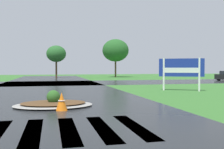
# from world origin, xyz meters

# --- Properties ---
(asphalt_roadway) EXTENTS (9.81, 80.00, 0.01)m
(asphalt_roadway) POSITION_xyz_m (0.00, 10.00, 0.00)
(asphalt_roadway) COLOR #232628
(asphalt_roadway) RESTS_ON ground
(asphalt_cross_road) EXTENTS (90.00, 8.83, 0.01)m
(asphalt_cross_road) POSITION_xyz_m (0.00, 25.68, 0.00)
(asphalt_cross_road) COLOR #232628
(asphalt_cross_road) RESTS_ON ground
(crosswalk_stripes) EXTENTS (4.95, 3.19, 0.01)m
(crosswalk_stripes) POSITION_xyz_m (0.00, 4.66, 0.00)
(crosswalk_stripes) COLOR white
(crosswalk_stripes) RESTS_ON ground
(estate_billboard) EXTENTS (2.73, 1.60, 2.32)m
(estate_billboard) POSITION_xyz_m (8.94, 14.52, 1.53)
(estate_billboard) COLOR white
(estate_billboard) RESTS_ON ground
(median_island) EXTENTS (3.29, 2.40, 0.68)m
(median_island) POSITION_xyz_m (0.12, 9.00, 0.13)
(median_island) COLOR #9E9B93
(median_island) RESTS_ON ground
(traffic_cone) EXTENTS (0.44, 0.44, 0.69)m
(traffic_cone) POSITION_xyz_m (0.41, 7.82, 0.34)
(traffic_cone) COLOR orange
(traffic_cone) RESTS_ON ground
(background_treeline) EXTENTS (35.93, 4.81, 6.41)m
(background_treeline) POSITION_xyz_m (-5.61, 40.39, 3.99)
(background_treeline) COLOR #4C3823
(background_treeline) RESTS_ON ground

